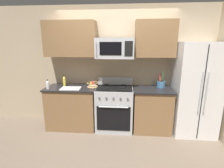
{
  "coord_description": "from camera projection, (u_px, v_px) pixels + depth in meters",
  "views": [
    {
      "loc": [
        0.23,
        -2.7,
        1.83
      ],
      "look_at": [
        -0.04,
        0.55,
        1.03
      ],
      "focal_mm": 26.91,
      "sensor_mm": 36.0,
      "label": 1
    }
  ],
  "objects": [
    {
      "name": "upper_cabinets_right",
      "position": [
        155.0,
        39.0,
        3.34
      ],
      "size": [
        0.79,
        0.34,
        0.72
      ],
      "color": "olive"
    },
    {
      "name": "wall_back",
      "position": [
        116.0,
        67.0,
        3.76
      ],
      "size": [
        8.0,
        0.1,
        2.6
      ],
      "primitive_type": "cube",
      "color": "tan",
      "rests_on": "ground"
    },
    {
      "name": "counter_right",
      "position": [
        152.0,
        110.0,
        3.54
      ],
      "size": [
        0.8,
        0.6,
        0.91
      ],
      "color": "olive",
      "rests_on": "ground"
    },
    {
      "name": "fruit_basket",
      "position": [
        93.0,
        84.0,
        3.62
      ],
      "size": [
        0.25,
        0.25,
        0.11
      ],
      "color": "tan",
      "rests_on": "counter_left"
    },
    {
      "name": "cutting_board",
      "position": [
        71.0,
        88.0,
        3.45
      ],
      "size": [
        0.41,
        0.29,
        0.02
      ],
      "primitive_type": "cube",
      "rotation": [
        0.0,
        0.0,
        0.05
      ],
      "color": "silver",
      "rests_on": "counter_left"
    },
    {
      "name": "bottle_vinegar",
      "position": [
        48.0,
        85.0,
        3.42
      ],
      "size": [
        0.07,
        0.07,
        0.2
      ],
      "color": "silver",
      "rests_on": "counter_left"
    },
    {
      "name": "refrigerator",
      "position": [
        195.0,
        89.0,
        3.35
      ],
      "size": [
        0.8,
        0.71,
        1.85
      ],
      "color": "silver",
      "rests_on": "ground"
    },
    {
      "name": "bottle_oil",
      "position": [
        64.0,
        81.0,
        3.63
      ],
      "size": [
        0.06,
        0.06,
        0.25
      ],
      "color": "gold",
      "rests_on": "counter_left"
    },
    {
      "name": "microwave",
      "position": [
        115.0,
        48.0,
        3.33
      ],
      "size": [
        0.75,
        0.44,
        0.39
      ],
      "color": "#B2B5BA"
    },
    {
      "name": "range_oven",
      "position": [
        114.0,
        108.0,
        3.6
      ],
      "size": [
        0.76,
        0.64,
        1.09
      ],
      "color": "#B2B5BA",
      "rests_on": "ground"
    },
    {
      "name": "counter_left",
      "position": [
        72.0,
        107.0,
        3.68
      ],
      "size": [
        1.08,
        0.6,
        0.91
      ],
      "color": "olive",
      "rests_on": "ground"
    },
    {
      "name": "upper_cabinets_left",
      "position": [
        70.0,
        39.0,
        3.48
      ],
      "size": [
        1.07,
        0.34,
        0.72
      ],
      "color": "olive"
    },
    {
      "name": "ground_plane",
      "position": [
        112.0,
        146.0,
        3.07
      ],
      "size": [
        16.0,
        16.0,
        0.0
      ],
      "primitive_type": "plane",
      "color": "#6B5B4C"
    },
    {
      "name": "utensil_crock",
      "position": [
        161.0,
        84.0,
        3.57
      ],
      "size": [
        0.17,
        0.17,
        0.34
      ],
      "color": "teal",
      "rests_on": "counter_right"
    }
  ]
}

